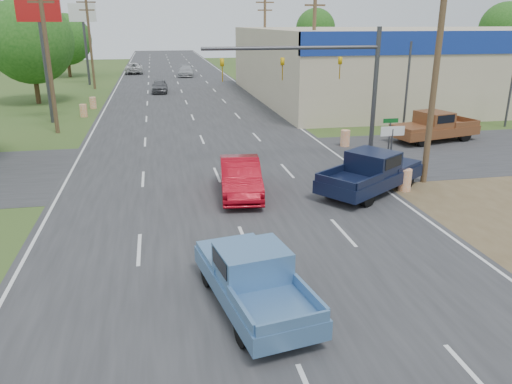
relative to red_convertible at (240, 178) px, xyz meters
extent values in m
cube|color=#2D2D30|center=(-0.66, 27.14, -0.78)|extent=(15.00, 180.00, 0.02)
cube|color=#2D2D30|center=(-0.66, 5.14, -0.78)|extent=(120.00, 10.00, 0.02)
cube|color=brown|center=(10.34, -2.86, -0.79)|extent=(8.00, 18.00, 0.01)
cube|color=#B7A88C|center=(31.34, 27.14, 2.51)|extent=(50.00, 28.00, 6.60)
cylinder|color=#4C3823|center=(8.84, 0.14, 4.21)|extent=(0.28, 0.28, 10.00)
cylinder|color=#4C3823|center=(8.84, 18.14, 4.21)|extent=(0.28, 0.28, 10.00)
cube|color=#4C3823|center=(8.84, 18.14, 7.61)|extent=(1.60, 0.14, 0.14)
cylinder|color=#4C3823|center=(8.84, 36.14, 4.21)|extent=(0.28, 0.28, 10.00)
cube|color=#4C3823|center=(8.84, 36.14, 8.41)|extent=(2.00, 0.14, 0.14)
cube|color=#4C3823|center=(8.84, 36.14, 7.61)|extent=(1.60, 0.14, 0.14)
cylinder|color=#4C3823|center=(-10.16, 15.14, 4.21)|extent=(0.28, 0.28, 10.00)
cube|color=#4C3823|center=(-10.16, 15.14, 7.61)|extent=(1.60, 0.14, 0.14)
cylinder|color=#4C3823|center=(-10.16, 39.14, 4.21)|extent=(0.28, 0.28, 10.00)
cube|color=#4C3823|center=(-10.16, 39.14, 8.41)|extent=(2.00, 0.14, 0.14)
cube|color=#4C3823|center=(-10.16, 39.14, 7.61)|extent=(1.60, 0.14, 0.14)
cylinder|color=#422D19|center=(-14.16, 29.14, 0.83)|extent=(0.44, 0.44, 3.24)
sphere|color=#1B4E16|center=(-14.16, 29.14, 4.79)|extent=(7.56, 7.56, 7.56)
cylinder|color=#422D19|center=(-14.86, 53.14, 0.65)|extent=(0.44, 0.44, 2.88)
sphere|color=#1B4E16|center=(-14.86, 53.14, 4.17)|extent=(6.72, 6.72, 6.72)
cylinder|color=#422D19|center=(54.34, 57.14, 1.01)|extent=(0.44, 0.44, 3.60)
sphere|color=#1B4E16|center=(54.34, 57.14, 5.41)|extent=(8.40, 8.40, 8.40)
cylinder|color=#422D19|center=(29.34, 82.14, 0.92)|extent=(0.44, 0.44, 3.42)
sphere|color=#1B4E16|center=(29.34, 82.14, 5.10)|extent=(7.98, 7.98, 7.98)
cylinder|color=#422D19|center=(-30.66, 82.14, 1.10)|extent=(0.44, 0.44, 3.78)
cylinder|color=orange|center=(7.34, -0.86, -0.29)|extent=(0.56, 0.56, 1.00)
cylinder|color=orange|center=(7.74, 7.64, -0.29)|extent=(0.56, 0.56, 1.00)
cylinder|color=orange|center=(-9.16, 21.14, -0.29)|extent=(0.56, 0.56, 1.00)
cylinder|color=orange|center=(-8.86, 25.14, -0.29)|extent=(0.56, 0.56, 1.00)
cylinder|color=#3F3F44|center=(-11.16, 19.14, 3.71)|extent=(0.30, 0.30, 9.00)
cube|color=#B21414|center=(-11.16, 19.14, 7.41)|extent=(3.00, 0.35, 2.00)
cylinder|color=#3F3F44|center=(-11.16, 43.14, 3.71)|extent=(0.30, 0.30, 9.00)
cube|color=white|center=(-11.16, 43.14, 7.41)|extent=(3.00, 0.35, 2.00)
cylinder|color=#3F3F44|center=(7.54, 1.14, 0.41)|extent=(0.08, 0.08, 2.40)
cube|color=white|center=(7.54, 1.14, 1.51)|extent=(1.20, 0.05, 0.45)
cylinder|color=#3F3F44|center=(8.14, 2.64, 0.41)|extent=(0.08, 0.08, 2.40)
cube|color=#0C591E|center=(8.14, 2.64, 1.71)|extent=(0.80, 0.04, 0.22)
cylinder|color=#3F3F44|center=(7.84, 4.14, 2.71)|extent=(0.24, 0.24, 7.00)
cylinder|color=#3F3F44|center=(3.34, 4.14, 5.21)|extent=(9.00, 0.18, 0.18)
imported|color=gold|center=(5.84, 4.14, 4.76)|extent=(0.18, 0.40, 1.10)
imported|color=gold|center=(2.84, 4.14, 4.76)|extent=(0.18, 0.40, 1.10)
imported|color=gold|center=(-0.16, 4.14, 4.76)|extent=(0.18, 0.40, 1.10)
imported|color=maroon|center=(0.00, 0.00, 0.00)|extent=(2.16, 4.96, 1.59)
cylinder|color=black|center=(-2.21, -7.69, -0.41)|extent=(0.42, 0.81, 0.77)
cylinder|color=black|center=(-0.61, -7.41, -0.41)|extent=(0.42, 0.81, 0.77)
cylinder|color=black|center=(-1.70, -10.65, -0.41)|extent=(0.42, 0.81, 0.77)
cylinder|color=black|center=(-0.10, -10.38, -0.41)|extent=(0.42, 0.81, 0.77)
cube|color=teal|center=(-1.16, -9.03, -0.20)|extent=(2.75, 5.27, 0.50)
cube|color=teal|center=(-1.41, -7.55, 0.12)|extent=(2.13, 2.19, 0.17)
cube|color=teal|center=(-1.17, -8.93, 0.46)|extent=(2.00, 1.78, 0.82)
cube|color=black|center=(-1.17, -8.93, 0.60)|extent=(1.99, 1.49, 0.43)
cube|color=teal|center=(-0.74, -11.45, 0.19)|extent=(1.76, 0.38, 0.29)
cylinder|color=black|center=(6.58, 0.93, -0.37)|extent=(0.89, 0.75, 0.85)
cylinder|color=black|center=(7.60, -0.55, -0.37)|extent=(0.89, 0.75, 0.85)
cylinder|color=black|center=(3.84, -0.97, -0.37)|extent=(0.89, 0.75, 0.85)
cylinder|color=black|center=(4.86, -2.44, -0.37)|extent=(0.89, 0.75, 0.85)
cube|color=black|center=(5.72, -0.76, -0.13)|extent=(5.79, 4.92, 0.56)
cube|color=black|center=(7.09, 0.19, 0.22)|extent=(2.89, 2.87, 0.19)
cube|color=black|center=(5.81, -0.69, 0.60)|extent=(2.49, 2.57, 0.91)
cube|color=black|center=(5.81, -0.69, 0.76)|extent=(2.24, 2.41, 0.48)
cube|color=black|center=(3.48, -2.31, 0.30)|extent=(1.19, 1.67, 0.32)
cylinder|color=black|center=(12.33, 6.61, -0.36)|extent=(0.93, 0.52, 0.88)
cylinder|color=black|center=(11.91, 8.40, -0.36)|extent=(0.93, 0.52, 0.88)
cylinder|color=black|center=(15.66, 7.41, -0.36)|extent=(0.93, 0.52, 0.88)
cylinder|color=black|center=(15.23, 9.19, -0.36)|extent=(0.93, 0.52, 0.88)
cube|color=brown|center=(13.78, 7.90, -0.12)|extent=(6.04, 3.45, 0.57)
cube|color=brown|center=(12.12, 7.51, 0.25)|extent=(2.59, 2.52, 0.20)
cube|color=brown|center=(13.67, 7.88, 0.63)|extent=(2.13, 2.35, 0.93)
cube|color=black|center=(13.67, 7.88, 0.79)|extent=(1.81, 2.32, 0.49)
cube|color=brown|center=(16.49, 8.55, 0.32)|extent=(0.55, 1.98, 0.33)
imported|color=#55565A|center=(-2.98, 34.42, -0.10)|extent=(1.81, 4.11, 1.38)
imported|color=#AEAFB3|center=(0.85, 50.89, -0.06)|extent=(2.53, 5.24, 1.47)
imported|color=#BCBCBC|center=(-6.35, 56.39, -0.04)|extent=(2.62, 5.46, 1.50)
camera|label=1|loc=(-3.36, -20.48, 6.44)|focal=35.00mm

